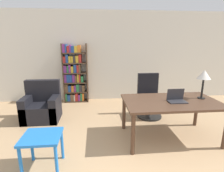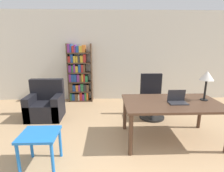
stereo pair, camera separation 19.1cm
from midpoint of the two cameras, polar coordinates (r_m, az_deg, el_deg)
name	(u,v)px [view 2 (the right image)]	position (r m, az deg, el deg)	size (l,w,h in m)	color
wall_back	(118,57)	(5.47, 3.07, 9.56)	(8.00, 0.06, 2.70)	silver
desk	(171,106)	(3.36, 20.42, -6.19)	(1.71, 1.00, 0.74)	#4C3323
laptop	(177,100)	(3.30, 22.13, -4.30)	(0.31, 0.21, 0.22)	#2D2D33
table_lamp	(207,77)	(3.58, 29.96, 2.60)	(0.24, 0.24, 0.54)	black
office_chair	(152,99)	(4.35, 14.12, -4.13)	(0.59, 0.59, 1.04)	black
side_table_blue	(40,139)	(2.77, -20.65, -16.00)	(0.52, 0.48, 0.52)	blue
armchair	(46,106)	(4.46, -19.69, -6.09)	(0.79, 0.65, 0.91)	black
bookshelf	(79,75)	(5.38, -9.74, 3.71)	(0.73, 0.28, 1.75)	#4C3828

